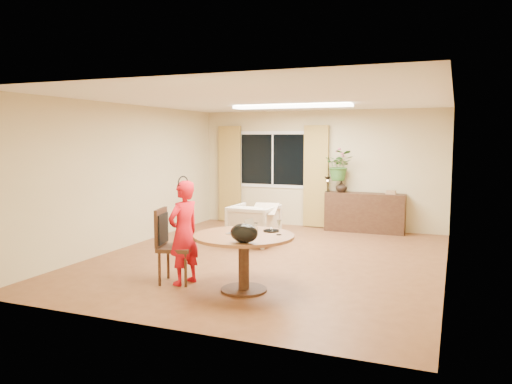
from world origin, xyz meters
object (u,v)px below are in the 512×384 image
(dining_chair, at_px, (176,246))
(dining_table, at_px, (244,247))
(sideboard, at_px, (365,213))
(child, at_px, (184,233))
(armchair, at_px, (254,225))

(dining_chair, bearing_deg, dining_table, -13.36)
(sideboard, bearing_deg, child, -108.89)
(child, distance_m, armchair, 2.73)
(dining_chair, height_order, armchair, dining_chair)
(dining_chair, height_order, sideboard, dining_chair)
(armchair, height_order, sideboard, sideboard)
(child, xyz_separation_m, sideboard, (1.63, 4.77, -0.29))
(dining_table, height_order, armchair, armchair)
(armchair, bearing_deg, dining_table, 111.50)
(armchair, xyz_separation_m, sideboard, (1.70, 2.06, 0.04))
(dining_table, relative_size, dining_chair, 1.27)
(dining_table, distance_m, armchair, 2.87)
(dining_chair, distance_m, child, 0.23)
(dining_table, xyz_separation_m, dining_chair, (-1.01, 0.00, -0.07))
(dining_table, distance_m, dining_chair, 1.01)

